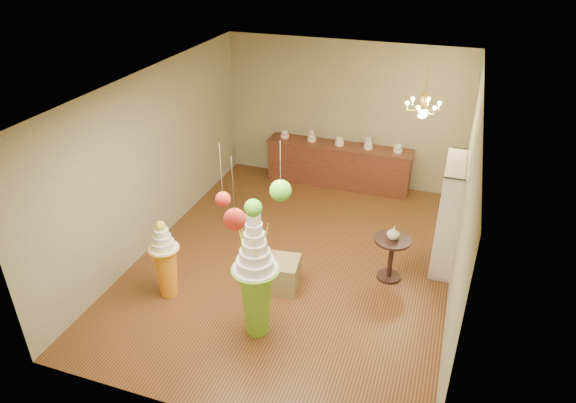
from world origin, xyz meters
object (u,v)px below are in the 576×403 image
(sideboard, at_px, (338,164))
(round_table, at_px, (391,253))
(pedestal_orange, at_px, (166,265))
(pedestal_green, at_px, (256,283))

(sideboard, xyz_separation_m, round_table, (1.57, -2.93, -0.00))
(round_table, bearing_deg, sideboard, 118.26)
(pedestal_orange, height_order, sideboard, pedestal_orange)
(sideboard, distance_m, round_table, 3.32)
(sideboard, bearing_deg, pedestal_green, -89.56)
(pedestal_orange, bearing_deg, pedestal_green, -10.93)
(pedestal_orange, relative_size, sideboard, 0.43)
(round_table, bearing_deg, pedestal_orange, -154.39)
(sideboard, relative_size, round_table, 4.13)
(pedestal_green, bearing_deg, pedestal_orange, 169.07)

